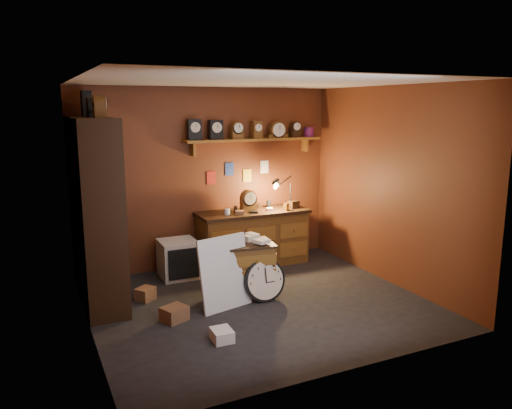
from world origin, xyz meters
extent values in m
plane|color=black|center=(0.00, 0.00, 0.00)|extent=(4.00, 4.00, 0.00)
cube|color=#632E17|center=(0.00, 1.80, 1.35)|extent=(4.00, 0.02, 2.70)
cube|color=#632E17|center=(0.00, -1.80, 1.35)|extent=(4.00, 0.02, 2.70)
cube|color=#632E17|center=(-2.00, 0.00, 1.35)|extent=(0.02, 3.60, 2.70)
cube|color=#632E17|center=(2.00, 0.00, 1.35)|extent=(0.02, 3.60, 2.70)
cube|color=beige|center=(0.00, 0.00, 2.70)|extent=(4.00, 3.60, 0.02)
cube|color=brown|center=(0.70, 1.65, 1.92)|extent=(2.20, 0.30, 0.04)
cube|color=brown|center=(-0.25, 1.72, 1.80)|extent=(0.04, 0.16, 0.20)
cube|color=brown|center=(1.65, 1.72, 1.80)|extent=(0.04, 0.16, 0.20)
cylinder|color=#B21419|center=(1.68, 1.65, 2.02)|extent=(0.16, 0.16, 0.15)
cube|color=#AA1C14|center=(0.15, 1.79, 1.35)|extent=(0.14, 0.01, 0.20)
cube|color=navy|center=(0.45, 1.79, 1.47)|extent=(0.14, 0.01, 0.20)
cube|color=yellow|center=(0.75, 1.79, 1.35)|extent=(0.14, 0.01, 0.20)
cube|color=silver|center=(1.05, 1.79, 1.47)|extent=(0.14, 0.01, 0.20)
cube|color=black|center=(-1.98, 0.98, 1.15)|extent=(0.03, 1.60, 2.30)
cube|color=black|center=(-1.75, 0.20, 1.15)|extent=(0.45, 0.03, 2.30)
cube|color=black|center=(-1.75, 1.76, 1.15)|extent=(0.45, 0.03, 2.30)
cube|color=black|center=(-1.75, 0.98, 0.05)|extent=(0.43, 1.54, 0.03)
cube|color=black|center=(-1.75, 0.98, 0.55)|extent=(0.43, 1.54, 0.03)
cube|color=black|center=(-1.75, 0.98, 1.00)|extent=(0.43, 1.54, 0.03)
cube|color=black|center=(-1.75, 0.98, 1.45)|extent=(0.43, 1.54, 0.03)
cube|color=black|center=(-1.75, 0.98, 1.90)|extent=(0.43, 1.54, 0.03)
cube|color=black|center=(-1.75, 0.98, 2.28)|extent=(0.43, 1.54, 0.03)
cube|color=brown|center=(0.60, 1.48, 0.40)|extent=(1.66, 0.60, 0.80)
cube|color=black|center=(0.60, 1.48, 0.82)|extent=(1.72, 0.66, 0.05)
cube|color=brown|center=(0.60, 1.18, 0.40)|extent=(1.58, 0.02, 0.52)
cylinder|color=black|center=(1.23, 1.43, 0.86)|extent=(0.12, 0.12, 0.02)
cylinder|color=black|center=(1.23, 1.43, 1.05)|extent=(0.02, 0.02, 0.38)
cylinder|color=black|center=(1.11, 1.40, 1.29)|extent=(0.27, 0.09, 0.14)
cone|color=black|center=(0.97, 1.37, 1.25)|extent=(0.18, 0.14, 0.18)
cube|color=brown|center=(0.01, 0.33, 0.34)|extent=(0.64, 0.56, 0.67)
cube|color=black|center=(0.01, 0.33, 0.69)|extent=(0.69, 0.60, 0.03)
cube|color=brown|center=(0.01, 0.09, 0.34)|extent=(0.51, 0.09, 0.57)
cylinder|color=black|center=(0.11, 0.06, 0.27)|extent=(0.55, 0.17, 0.55)
cylinder|color=beige|center=(0.11, 0.03, 0.28)|extent=(0.49, 0.11, 0.48)
cube|color=black|center=(0.11, 0.02, 0.35)|extent=(0.01, 0.04, 0.18)
cube|color=black|center=(0.17, 0.02, 0.25)|extent=(0.12, 0.01, 0.01)
cube|color=silver|center=(-0.42, 0.07, 0.00)|extent=(0.71, 0.34, 0.90)
cube|color=silver|center=(-0.62, 1.40, 0.27)|extent=(0.52, 0.52, 0.54)
cube|color=black|center=(-0.62, 1.13, 0.27)|extent=(0.44, 0.02, 0.43)
cube|color=brown|center=(-1.09, -0.04, 0.08)|extent=(0.34, 0.32, 0.17)
cube|color=white|center=(-0.78, -0.74, 0.06)|extent=(0.22, 0.26, 0.12)
cube|color=brown|center=(-1.26, 0.71, 0.08)|extent=(0.29, 0.28, 0.17)
camera|label=1|loc=(-2.53, -5.30, 2.43)|focal=35.00mm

